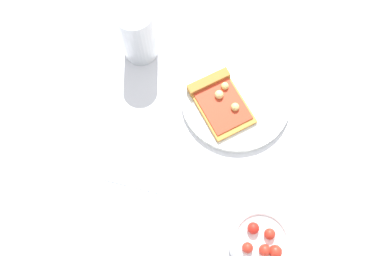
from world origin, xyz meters
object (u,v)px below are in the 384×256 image
object	(u,v)px
plate	(236,100)
paper_napkin	(143,154)
pizza_slice_main	(219,99)
salad_bowl	(259,242)
soda_glass	(138,36)

from	to	relation	value
plate	paper_napkin	world-z (taller)	plate
pizza_slice_main	paper_napkin	distance (m)	0.19
pizza_slice_main	salad_bowl	world-z (taller)	salad_bowl
plate	soda_glass	world-z (taller)	soda_glass
pizza_slice_main	soda_glass	world-z (taller)	soda_glass
paper_napkin	soda_glass	bearing A→B (deg)	-141.09
plate	pizza_slice_main	size ratio (longest dim) A/B	1.42
soda_glass	salad_bowl	bearing A→B (deg)	64.96
plate	soda_glass	bearing A→B (deg)	-85.29
salad_bowl	soda_glass	xyz separation A→B (m)	(-0.20, -0.43, 0.02)
salad_bowl	soda_glass	bearing A→B (deg)	-115.04
pizza_slice_main	paper_napkin	size ratio (longest dim) A/B	1.16
pizza_slice_main	paper_napkin	xyz separation A→B (m)	(0.18, -0.06, -0.02)
soda_glass	paper_napkin	size ratio (longest dim) A/B	0.97
plate	soda_glass	xyz separation A→B (m)	(0.02, -0.24, 0.05)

